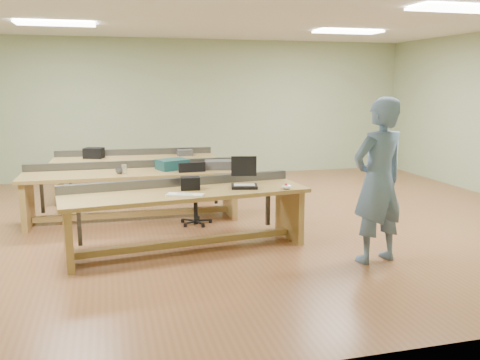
# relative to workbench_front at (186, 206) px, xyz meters

# --- Properties ---
(floor) EXTENTS (10.00, 10.00, 0.00)m
(floor) POSITION_rel_workbench_front_xyz_m (0.90, 1.12, -0.56)
(floor) COLOR brown
(floor) RESTS_ON ground
(ceiling) EXTENTS (10.00, 10.00, 0.00)m
(ceiling) POSITION_rel_workbench_front_xyz_m (0.90, 1.12, 2.44)
(ceiling) COLOR silver
(ceiling) RESTS_ON wall_back
(wall_back) EXTENTS (10.00, 0.04, 3.00)m
(wall_back) POSITION_rel_workbench_front_xyz_m (0.90, 5.12, 0.94)
(wall_back) COLOR #97A67D
(wall_back) RESTS_ON floor
(wall_front) EXTENTS (10.00, 0.04, 3.00)m
(wall_front) POSITION_rel_workbench_front_xyz_m (0.90, -2.88, 0.94)
(wall_front) COLOR #97A67D
(wall_front) RESTS_ON floor
(fluor_panels) EXTENTS (6.20, 3.50, 0.03)m
(fluor_panels) POSITION_rel_workbench_front_xyz_m (0.90, 1.12, 2.41)
(fluor_panels) COLOR white
(fluor_panels) RESTS_ON ceiling
(workbench_front) EXTENTS (3.09, 1.14, 0.86)m
(workbench_front) POSITION_rel_workbench_front_xyz_m (0.00, 0.00, 0.00)
(workbench_front) COLOR #AB8948
(workbench_front) RESTS_ON floor
(workbench_mid) EXTENTS (3.21, 0.92, 0.86)m
(workbench_mid) POSITION_rel_workbench_front_xyz_m (-0.57, 1.61, 0.00)
(workbench_mid) COLOR #AB8948
(workbench_mid) RESTS_ON floor
(workbench_back) EXTENTS (2.87, 0.90, 0.86)m
(workbench_back) POSITION_rel_workbench_front_xyz_m (-0.44, 3.11, -0.00)
(workbench_back) COLOR #AB8948
(workbench_back) RESTS_ON floor
(person) EXTENTS (0.78, 0.60, 1.91)m
(person) POSITION_rel_workbench_front_xyz_m (2.07, -0.98, 0.39)
(person) COLOR slate
(person) RESTS_ON floor
(laptop_base) EXTENTS (0.38, 0.33, 0.04)m
(laptop_base) POSITION_rel_workbench_front_xyz_m (0.75, -0.00, 0.21)
(laptop_base) COLOR black
(laptop_base) RESTS_ON workbench_front
(laptop_screen) EXTENTS (0.32, 0.09, 0.26)m
(laptop_screen) POSITION_rel_workbench_front_xyz_m (0.77, 0.12, 0.45)
(laptop_screen) COLOR black
(laptop_screen) RESTS_ON laptop_base
(keyboard) EXTENTS (0.45, 0.30, 0.02)m
(keyboard) POSITION_rel_workbench_front_xyz_m (-0.05, -0.29, 0.20)
(keyboard) COLOR white
(keyboard) RESTS_ON workbench_front
(trackball_mouse) EXTENTS (0.15, 0.16, 0.06)m
(trackball_mouse) POSITION_rel_workbench_front_xyz_m (1.24, -0.21, 0.22)
(trackball_mouse) COLOR white
(trackball_mouse) RESTS_ON workbench_front
(camera_bag) EXTENTS (0.25, 0.18, 0.16)m
(camera_bag) POSITION_rel_workbench_front_xyz_m (0.07, 0.06, 0.27)
(camera_bag) COLOR black
(camera_bag) RESTS_ON workbench_front
(task_chair) EXTENTS (0.51, 0.51, 0.89)m
(task_chair) POSITION_rel_workbench_front_xyz_m (0.30, 1.16, -0.23)
(task_chair) COLOR black
(task_chair) RESTS_ON floor
(parts_bin_teal) EXTENTS (0.53, 0.46, 0.15)m
(parts_bin_teal) POSITION_rel_workbench_front_xyz_m (0.05, 1.64, 0.27)
(parts_bin_teal) COLOR #133A3F
(parts_bin_teal) RESTS_ON workbench_mid
(parts_bin_grey) EXTENTS (0.51, 0.37, 0.13)m
(parts_bin_grey) POSITION_rel_workbench_front_xyz_m (0.77, 1.50, 0.25)
(parts_bin_grey) COLOR #3A3A3D
(parts_bin_grey) RESTS_ON workbench_mid
(mug) EXTENTS (0.13, 0.13, 0.09)m
(mug) POSITION_rel_workbench_front_xyz_m (-0.75, 1.45, 0.24)
(mug) COLOR #3A3A3D
(mug) RESTS_ON workbench_mid
(drinks_can) EXTENTS (0.10, 0.10, 0.13)m
(drinks_can) POSITION_rel_workbench_front_xyz_m (-0.69, 1.43, 0.26)
(drinks_can) COLOR silver
(drinks_can) RESTS_ON workbench_mid
(storage_box_back) EXTENTS (0.38, 0.32, 0.18)m
(storage_box_back) POSITION_rel_workbench_front_xyz_m (-1.15, 3.16, 0.28)
(storage_box_back) COLOR black
(storage_box_back) RESTS_ON workbench_back
(tray_back) EXTENTS (0.28, 0.21, 0.11)m
(tray_back) POSITION_rel_workbench_front_xyz_m (0.46, 3.10, 0.24)
(tray_back) COLOR #3A3A3D
(tray_back) RESTS_ON workbench_back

